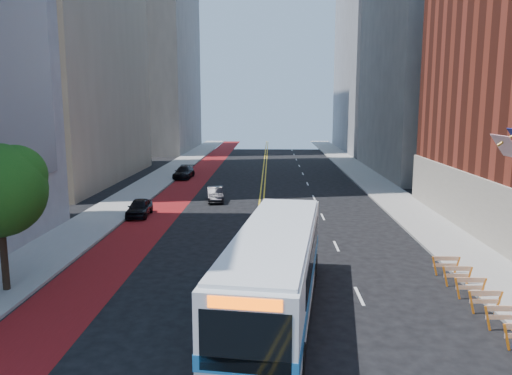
{
  "coord_description": "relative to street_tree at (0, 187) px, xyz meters",
  "views": [
    {
      "loc": [
        0.77,
        -15.44,
        8.53
      ],
      "look_at": [
        0.09,
        8.0,
        4.6
      ],
      "focal_mm": 35.0,
      "sensor_mm": 36.0,
      "label": 1
    }
  ],
  "objects": [
    {
      "name": "midrise_right_near",
      "position": [
        34.24,
        41.96,
        15.09
      ],
      "size": [
        18.0,
        26.0,
        40.0
      ],
      "primitive_type": "cube",
      "color": "slate",
      "rests_on": "ground"
    },
    {
      "name": "center_line_outer",
      "position": [
        11.42,
        23.96,
        -4.91
      ],
      "size": [
        0.14,
        140.0,
        0.01
      ],
      "primitive_type": "cube",
      "color": "gold",
      "rests_on": "ground"
    },
    {
      "name": "sidewalk_left",
      "position": [
        -0.76,
        23.96,
        -4.84
      ],
      "size": [
        4.0,
        140.0,
        0.15
      ],
      "primitive_type": "cube",
      "color": "gray",
      "rests_on": "ground"
    },
    {
      "name": "sidewalk_right",
      "position": [
        23.24,
        23.96,
        -4.84
      ],
      "size": [
        4.0,
        140.0,
        0.15
      ],
      "primitive_type": "cube",
      "color": "gray",
      "rests_on": "ground"
    },
    {
      "name": "transit_bus",
      "position": [
        12.24,
        -2.29,
        -3.0
      ],
      "size": [
        4.65,
        13.61,
        3.67
      ],
      "rotation": [
        0.0,
        0.0,
        -0.13
      ],
      "color": "silver",
      "rests_on": "ground"
    },
    {
      "name": "car_a",
      "position": [
        1.94,
        15.8,
        -4.24
      ],
      "size": [
        1.74,
        3.98,
        1.33
      ],
      "primitive_type": "imported",
      "rotation": [
        0.0,
        0.0,
        0.04
      ],
      "color": "black",
      "rests_on": "ground"
    },
    {
      "name": "construction_barriers",
      "position": [
        20.84,
        -2.62,
        -4.24
      ],
      "size": [
        1.42,
        10.91,
        1.0
      ],
      "color": "orange",
      "rests_on": "ground"
    },
    {
      "name": "bus_lane_paint",
      "position": [
        3.14,
        23.96,
        -4.91
      ],
      "size": [
        3.6,
        140.0,
        0.01
      ],
      "primitive_type": "cube",
      "color": "maroon",
      "rests_on": "ground"
    },
    {
      "name": "car_b",
      "position": [
        7.13,
        21.91,
        -4.27
      ],
      "size": [
        1.88,
        4.02,
        1.27
      ],
      "primitive_type": "imported",
      "rotation": [
        0.0,
        0.0,
        0.14
      ],
      "color": "black",
      "rests_on": "ground"
    },
    {
      "name": "street_tree",
      "position": [
        0.0,
        0.0,
        0.0
      ],
      "size": [
        4.2,
        4.2,
        6.7
      ],
      "color": "black",
      "rests_on": "sidewalk_left"
    },
    {
      "name": "center_line_inner",
      "position": [
        11.06,
        23.96,
        -4.91
      ],
      "size": [
        0.14,
        140.0,
        0.01
      ],
      "primitive_type": "cube",
      "color": "gold",
      "rests_on": "ground"
    },
    {
      "name": "car_c",
      "position": [
        1.94,
        35.71,
        -4.23
      ],
      "size": [
        2.1,
        4.78,
        1.37
      ],
      "primitive_type": "imported",
      "rotation": [
        0.0,
        0.0,
        -0.04
      ],
      "color": "black",
      "rests_on": "ground"
    },
    {
      "name": "lane_dashes",
      "position": [
        16.04,
        31.96,
        -4.9
      ],
      "size": [
        0.14,
        98.2,
        0.01
      ],
      "color": "silver",
      "rests_on": "ground"
    },
    {
      "name": "ground",
      "position": [
        11.24,
        -6.04,
        -4.91
      ],
      "size": [
        160.0,
        160.0,
        0.0
      ],
      "primitive_type": "plane",
      "color": "black",
      "rests_on": "ground"
    }
  ]
}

